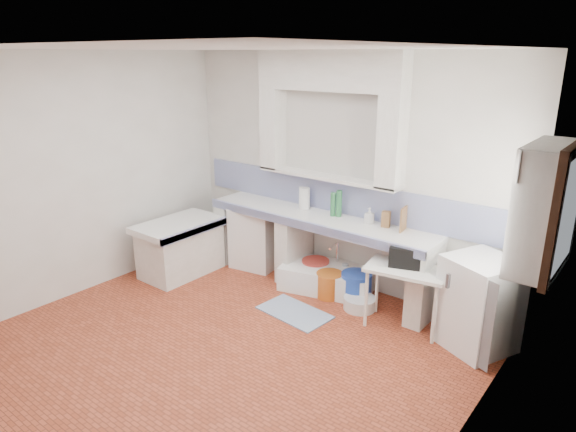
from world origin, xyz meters
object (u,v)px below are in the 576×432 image
Objects in this scene: side_table at (404,298)px; fridge at (479,304)px; stove at (257,236)px; sink at (327,279)px.

fridge reaches higher than side_table.
stove reaches higher than sink.
stove is at bearing -159.03° from fridge.
side_table is at bearing -147.21° from fridge.
side_table is at bearing -17.48° from stove.
sink is at bearing 157.63° from side_table.
side_table is (2.30, -0.29, -0.08)m from stove.
side_table reaches higher than sink.
stove is at bearing 163.22° from sink.
stove is 1.20m from sink.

